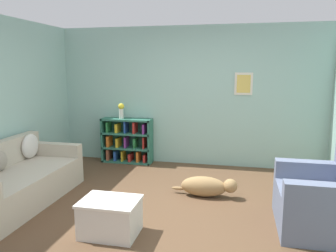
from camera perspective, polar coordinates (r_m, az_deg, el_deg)
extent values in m
plane|color=brown|center=(4.40, -1.16, -14.50)|extent=(14.00, 14.00, 0.00)
cube|color=#93BCB2|center=(6.24, 3.67, 5.17)|extent=(5.60, 0.10, 2.60)
cube|color=silver|center=(6.09, 13.03, 7.18)|extent=(0.32, 0.02, 0.40)
cube|color=#DBBC56|center=(6.07, 13.03, 7.17)|extent=(0.24, 0.01, 0.32)
cube|color=#B7AD99|center=(4.99, -24.65, -9.75)|extent=(0.93, 1.99, 0.43)
cube|color=#B7AD99|center=(5.63, -19.31, -3.85)|extent=(0.93, 0.16, 0.20)
ellipsoid|color=beige|center=(5.57, -22.87, -3.25)|extent=(0.14, 0.38, 0.38)
cube|color=#2D6B56|center=(6.61, -11.02, -2.31)|extent=(0.04, 0.30, 0.87)
cube|color=#2D6B56|center=(6.30, -3.08, -2.75)|extent=(0.04, 0.30, 0.87)
cube|color=#2D6B56|center=(6.57, -6.73, -2.27)|extent=(0.98, 0.02, 0.87)
cube|color=#2D6B56|center=(6.54, -7.06, -6.08)|extent=(0.98, 0.30, 0.04)
cube|color=#2D6B56|center=(6.47, -7.12, -3.78)|extent=(0.98, 0.30, 0.04)
cube|color=#2D6B56|center=(6.41, -7.17, -1.27)|extent=(0.98, 0.30, 0.04)
cube|color=#2D6B56|center=(6.36, -7.22, 1.12)|extent=(0.98, 0.30, 0.04)
cube|color=brown|center=(6.64, -10.17, -4.92)|extent=(0.05, 0.23, 0.23)
cube|color=orange|center=(6.57, -10.16, -2.57)|extent=(0.05, 0.23, 0.21)
cube|color=#287A3D|center=(6.51, -10.30, -0.13)|extent=(0.03, 0.23, 0.20)
cube|color=#234C9E|center=(6.58, -8.95, -5.13)|extent=(0.04, 0.23, 0.20)
cube|color=gold|center=(6.50, -8.60, -2.81)|extent=(0.05, 0.23, 0.17)
cube|color=gold|center=(6.45, -8.74, -0.32)|extent=(0.05, 0.23, 0.17)
cube|color=gold|center=(6.53, -7.74, -5.14)|extent=(0.03, 0.23, 0.22)
cube|color=#7A2D84|center=(6.44, -7.23, -2.76)|extent=(0.03, 0.23, 0.20)
cube|color=#234C9E|center=(6.38, -7.29, -0.13)|extent=(0.03, 0.23, 0.23)
cube|color=#B22823|center=(6.49, -6.47, -5.45)|extent=(0.05, 0.23, 0.17)
cube|color=#287A3D|center=(6.38, -5.67, -2.92)|extent=(0.04, 0.23, 0.19)
cube|color=#B22823|center=(6.32, -5.75, -0.23)|extent=(0.04, 0.23, 0.22)
cube|color=orange|center=(6.43, -5.11, -5.31)|extent=(0.04, 0.23, 0.22)
cube|color=#B22823|center=(6.33, -4.07, -2.86)|extent=(0.03, 0.23, 0.22)
cube|color=#7A2D84|center=(6.27, -4.09, -0.45)|extent=(0.04, 0.23, 0.18)
cube|color=#B22823|center=(6.40, -3.93, -5.62)|extent=(0.04, 0.23, 0.17)
cube|color=slate|center=(4.24, 24.60, -13.06)|extent=(0.89, 1.02, 0.46)
cube|color=slate|center=(3.74, 26.33, -10.70)|extent=(0.89, 0.18, 0.22)
cube|color=slate|center=(4.51, 23.82, -7.01)|extent=(0.89, 0.18, 0.22)
cube|color=silver|center=(3.82, -10.02, -15.36)|extent=(0.61, 0.46, 0.40)
cube|color=white|center=(3.74, -10.11, -12.78)|extent=(0.64, 0.48, 0.03)
ellipsoid|color=#9E7A4C|center=(4.82, 6.23, -10.43)|extent=(0.66, 0.26, 0.29)
sphere|color=#9E7A4C|center=(4.79, 10.81, -10.20)|extent=(0.20, 0.20, 0.20)
ellipsoid|color=#9E7A4C|center=(4.94, 1.82, -10.79)|extent=(0.20, 0.05, 0.05)
cylinder|color=silver|center=(6.38, -8.14, 2.14)|extent=(0.09, 0.09, 0.19)
sphere|color=yellow|center=(6.37, -8.17, 3.42)|extent=(0.12, 0.12, 0.12)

